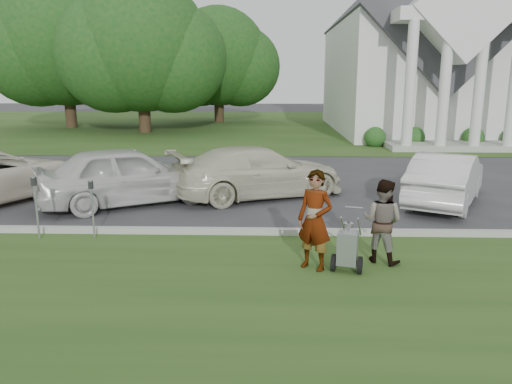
{
  "coord_description": "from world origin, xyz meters",
  "views": [
    {
      "loc": [
        0.11,
        -10.13,
        3.43
      ],
      "look_at": [
        -0.18,
        0.0,
        1.11
      ],
      "focal_mm": 35.0,
      "sensor_mm": 36.0,
      "label": 1
    }
  ],
  "objects_px": {
    "tree_far": "(65,44)",
    "car_d": "(446,178)",
    "parking_meter_near": "(92,202)",
    "striping_cart": "(347,249)",
    "person_right": "(382,222)",
    "tree_left": "(141,51)",
    "church": "(411,38)",
    "parking_meter_far": "(36,200)",
    "tree_back": "(218,61)",
    "car_c": "(258,172)",
    "person_left": "(315,221)",
    "car_b": "(127,175)"
  },
  "relations": [
    {
      "from": "church",
      "to": "parking_meter_far",
      "type": "xyz_separation_m",
      "value": [
        -13.91,
        -23.01,
        -5.06
      ]
    },
    {
      "from": "tree_far",
      "to": "striping_cart",
      "type": "distance_m",
      "value": 31.23
    },
    {
      "from": "tree_left",
      "to": "parking_meter_far",
      "type": "relative_size",
      "value": 7.63
    },
    {
      "from": "church",
      "to": "car_c",
      "type": "bearing_deg",
      "value": -116.11
    },
    {
      "from": "person_right",
      "to": "car_c",
      "type": "bearing_deg",
      "value": -32.35
    },
    {
      "from": "person_right",
      "to": "car_d",
      "type": "xyz_separation_m",
      "value": [
        2.77,
        4.65,
        -0.08
      ]
    },
    {
      "from": "tree_left",
      "to": "parking_meter_far",
      "type": "xyz_separation_m",
      "value": [
        3.1,
        -21.88,
        -4.23
      ]
    },
    {
      "from": "car_d",
      "to": "tree_left",
      "type": "bearing_deg",
      "value": -27.27
    },
    {
      "from": "tree_left",
      "to": "car_d",
      "type": "relative_size",
      "value": 2.45
    },
    {
      "from": "tree_far",
      "to": "person_left",
      "type": "relative_size",
      "value": 6.34
    },
    {
      "from": "tree_far",
      "to": "car_d",
      "type": "bearing_deg",
      "value": -48.39
    },
    {
      "from": "tree_left",
      "to": "car_b",
      "type": "xyz_separation_m",
      "value": [
        4.19,
        -18.76,
        -4.29
      ]
    },
    {
      "from": "church",
      "to": "striping_cart",
      "type": "distance_m",
      "value": 26.41
    },
    {
      "from": "tree_left",
      "to": "striping_cart",
      "type": "bearing_deg",
      "value": -68.02
    },
    {
      "from": "tree_left",
      "to": "tree_back",
      "type": "relative_size",
      "value": 1.11
    },
    {
      "from": "parking_meter_far",
      "to": "car_b",
      "type": "bearing_deg",
      "value": 70.76
    },
    {
      "from": "tree_left",
      "to": "parking_meter_near",
      "type": "bearing_deg",
      "value": -78.86
    },
    {
      "from": "person_right",
      "to": "church",
      "type": "bearing_deg",
      "value": -72.75
    },
    {
      "from": "person_right",
      "to": "parking_meter_near",
      "type": "xyz_separation_m",
      "value": [
        -5.94,
        1.22,
        0.03
      ]
    },
    {
      "from": "parking_meter_near",
      "to": "striping_cart",
      "type": "bearing_deg",
      "value": -18.61
    },
    {
      "from": "church",
      "to": "person_left",
      "type": "distance_m",
      "value": 26.35
    },
    {
      "from": "tree_left",
      "to": "tree_far",
      "type": "xyz_separation_m",
      "value": [
        -6.0,
        3.0,
        0.58
      ]
    },
    {
      "from": "church",
      "to": "parking_meter_far",
      "type": "relative_size",
      "value": 17.31
    },
    {
      "from": "striping_cart",
      "to": "car_c",
      "type": "xyz_separation_m",
      "value": [
        -1.74,
        5.87,
        0.31
      ]
    },
    {
      "from": "tree_left",
      "to": "car_c",
      "type": "xyz_separation_m",
      "value": [
        7.78,
        -17.72,
        -4.36
      ]
    },
    {
      "from": "parking_meter_near",
      "to": "parking_meter_far",
      "type": "distance_m",
      "value": 1.2
    },
    {
      "from": "tree_back",
      "to": "parking_meter_far",
      "type": "distance_m",
      "value": 30.14
    },
    {
      "from": "striping_cart",
      "to": "tree_far",
      "type": "bearing_deg",
      "value": 135.64
    },
    {
      "from": "church",
      "to": "car_b",
      "type": "relative_size",
      "value": 4.99
    },
    {
      "from": "car_c",
      "to": "car_d",
      "type": "height_order",
      "value": "car_c"
    },
    {
      "from": "tree_far",
      "to": "person_right",
      "type": "xyz_separation_m",
      "value": [
        16.24,
        -26.05,
        -4.89
      ]
    },
    {
      "from": "striping_cart",
      "to": "car_d",
      "type": "relative_size",
      "value": 0.27
    },
    {
      "from": "person_right",
      "to": "parking_meter_far",
      "type": "xyz_separation_m",
      "value": [
        -7.14,
        1.17,
        0.08
      ]
    },
    {
      "from": "tree_left",
      "to": "striping_cart",
      "type": "distance_m",
      "value": 25.86
    },
    {
      "from": "car_d",
      "to": "striping_cart",
      "type": "bearing_deg",
      "value": 83.6
    },
    {
      "from": "striping_cart",
      "to": "car_c",
      "type": "height_order",
      "value": "car_c"
    },
    {
      "from": "car_b",
      "to": "car_c",
      "type": "distance_m",
      "value": 3.73
    },
    {
      "from": "church",
      "to": "person_right",
      "type": "height_order",
      "value": "church"
    },
    {
      "from": "tree_back",
      "to": "striping_cart",
      "type": "xyz_separation_m",
      "value": [
        5.52,
        -31.59,
        -4.29
      ]
    },
    {
      "from": "tree_left",
      "to": "striping_cart",
      "type": "xyz_separation_m",
      "value": [
        9.52,
        -23.59,
        -4.68
      ]
    },
    {
      "from": "tree_far",
      "to": "car_b",
      "type": "relative_size",
      "value": 2.41
    },
    {
      "from": "car_c",
      "to": "parking_meter_far",
      "type": "bearing_deg",
      "value": 106.84
    },
    {
      "from": "tree_far",
      "to": "tree_back",
      "type": "distance_m",
      "value": 11.22
    },
    {
      "from": "parking_meter_far",
      "to": "person_left",
      "type": "bearing_deg",
      "value": -15.06
    },
    {
      "from": "striping_cart",
      "to": "tree_back",
      "type": "bearing_deg",
      "value": 115.27
    },
    {
      "from": "church",
      "to": "tree_left",
      "type": "relative_size",
      "value": 2.27
    },
    {
      "from": "person_left",
      "to": "tree_far",
      "type": "bearing_deg",
      "value": 151.84
    },
    {
      "from": "person_right",
      "to": "car_c",
      "type": "xyz_separation_m",
      "value": [
        -2.46,
        5.34,
        -0.05
      ]
    },
    {
      "from": "car_c",
      "to": "car_b",
      "type": "bearing_deg",
      "value": 81.32
    },
    {
      "from": "tree_back",
      "to": "car_d",
      "type": "distance_m",
      "value": 28.18
    }
  ]
}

